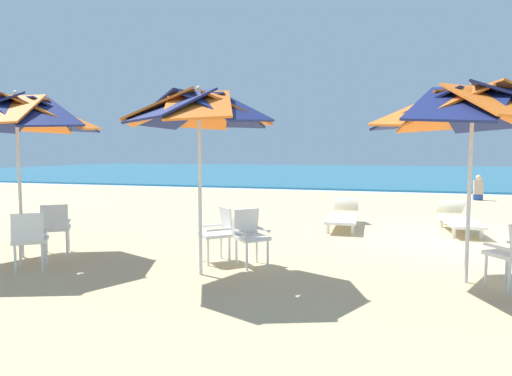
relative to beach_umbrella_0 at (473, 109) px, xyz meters
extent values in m
plane|color=#D3B784|center=(0.59, 2.45, -2.29)|extent=(80.00, 80.00, 0.00)
cube|color=teal|center=(0.59, 31.57, -2.24)|extent=(80.00, 36.00, 0.10)
cube|color=white|center=(0.59, 13.27, -2.29)|extent=(80.00, 0.70, 0.01)
cylinder|color=silver|center=(0.00, 0.00, -1.22)|extent=(0.05, 0.05, 2.15)
cube|color=navy|center=(0.24, 0.57, 0.02)|extent=(1.37, 1.42, 0.58)
cube|color=orange|center=(-0.24, 0.57, 0.02)|extent=(1.35, 1.48, 0.58)
cube|color=navy|center=(-0.57, 0.24, 0.02)|extent=(1.42, 1.37, 0.58)
cube|color=orange|center=(-0.57, -0.24, 0.02)|extent=(1.48, 1.35, 0.58)
cube|color=navy|center=(-0.24, -0.57, 0.02)|extent=(1.37, 1.42, 0.58)
cube|color=orange|center=(0.24, -0.57, 0.02)|extent=(1.35, 1.48, 0.58)
sphere|color=silver|center=(0.00, 0.00, 0.32)|extent=(0.08, 0.08, 0.08)
cube|color=white|center=(0.46, -0.13, -1.85)|extent=(0.61, 0.61, 0.05)
cube|color=white|center=(0.30, -0.24, -1.74)|extent=(0.26, 0.35, 0.03)
cylinder|color=white|center=(0.22, -0.09, -2.08)|extent=(0.04, 0.04, 0.41)
cylinder|color=white|center=(0.51, 0.12, -2.08)|extent=(0.04, 0.04, 0.41)
cylinder|color=white|center=(0.42, -0.38, -2.08)|extent=(0.04, 0.04, 0.41)
cylinder|color=silver|center=(-3.54, -0.63, -1.19)|extent=(0.05, 0.05, 2.20)
cube|color=orange|center=(-3.07, -0.44, 0.04)|extent=(1.17, 1.12, 0.49)
cube|color=navy|center=(-3.35, -0.16, 0.04)|extent=(1.11, 1.20, 0.49)
cube|color=orange|center=(-3.74, -0.16, 0.04)|extent=(1.12, 1.17, 0.49)
cube|color=navy|center=(-4.01, -0.44, 0.04)|extent=(1.20, 1.11, 0.49)
cube|color=orange|center=(-4.01, -0.83, 0.04)|extent=(1.17, 1.12, 0.49)
cube|color=navy|center=(-3.74, -1.11, 0.04)|extent=(1.11, 1.20, 0.49)
cube|color=orange|center=(-3.35, -1.11, 0.04)|extent=(1.12, 1.17, 0.49)
cube|color=navy|center=(-3.07, -0.83, 0.04)|extent=(1.20, 1.11, 0.49)
sphere|color=silver|center=(-3.54, -0.63, 0.31)|extent=(0.08, 0.08, 0.08)
cube|color=white|center=(-2.97, 0.00, -1.85)|extent=(0.62, 0.62, 0.05)
cube|color=white|center=(-3.11, 0.14, -1.63)|extent=(0.37, 0.36, 0.40)
cube|color=white|center=(-2.83, 0.14, -1.74)|extent=(0.31, 0.31, 0.03)
cube|color=white|center=(-3.12, -0.14, -1.74)|extent=(0.31, 0.31, 0.03)
cylinder|color=white|center=(-2.72, -0.01, -2.08)|extent=(0.04, 0.04, 0.41)
cylinder|color=white|center=(-2.98, -0.25, -2.08)|extent=(0.04, 0.04, 0.41)
cylinder|color=white|center=(-2.97, 0.24, -2.08)|extent=(0.04, 0.04, 0.41)
cylinder|color=white|center=(-3.22, 0.00, -2.08)|extent=(0.04, 0.04, 0.41)
cube|color=white|center=(-3.61, 0.09, -1.85)|extent=(0.62, 0.62, 0.05)
cube|color=white|center=(-3.46, 0.22, -1.63)|extent=(0.35, 0.37, 0.40)
cube|color=white|center=(-3.48, -0.06, -1.74)|extent=(0.32, 0.30, 0.03)
cube|color=white|center=(-3.75, 0.24, -1.74)|extent=(0.32, 0.30, 0.03)
cylinder|color=white|center=(-3.62, -0.16, -2.08)|extent=(0.04, 0.04, 0.41)
cylinder|color=white|center=(-3.86, 0.10, -2.08)|extent=(0.04, 0.04, 0.41)
cylinder|color=white|center=(-3.36, 0.08, -2.08)|extent=(0.04, 0.04, 0.41)
cylinder|color=white|center=(-3.60, 0.34, -2.08)|extent=(0.04, 0.04, 0.41)
cylinder|color=silver|center=(-6.77, -0.52, -1.20)|extent=(0.05, 0.05, 2.19)
cube|color=orange|center=(-6.20, -0.28, 0.07)|extent=(1.41, 1.36, 0.58)
cube|color=navy|center=(-6.53, 0.05, 0.07)|extent=(1.35, 1.46, 0.58)
cube|color=orange|center=(-7.01, 0.05, 0.07)|extent=(1.36, 1.41, 0.58)
cube|color=navy|center=(-7.34, -0.28, 0.07)|extent=(1.46, 1.35, 0.58)
cube|color=navy|center=(-6.20, -0.75, 0.07)|extent=(1.46, 1.35, 0.58)
sphere|color=silver|center=(-6.77, -0.52, 0.39)|extent=(0.08, 0.08, 0.08)
cube|color=white|center=(-6.04, -1.10, -1.85)|extent=(0.61, 0.61, 0.05)
cube|color=white|center=(-5.93, -1.26, -1.63)|extent=(0.40, 0.31, 0.40)
cube|color=white|center=(-6.21, -1.21, -1.74)|extent=(0.26, 0.35, 0.03)
cube|color=white|center=(-5.88, -0.98, -1.74)|extent=(0.26, 0.35, 0.03)
cylinder|color=white|center=(-6.29, -1.05, -2.08)|extent=(0.04, 0.04, 0.41)
cylinder|color=white|center=(-5.99, -0.85, -2.08)|extent=(0.04, 0.04, 0.41)
cylinder|color=white|center=(-6.09, -1.34, -2.08)|extent=(0.04, 0.04, 0.41)
cylinder|color=white|center=(-5.80, -1.14, -2.08)|extent=(0.04, 0.04, 0.41)
cube|color=white|center=(-6.40, -0.15, -1.85)|extent=(0.61, 0.61, 0.05)
cube|color=white|center=(-6.29, -0.32, -1.63)|extent=(0.40, 0.32, 0.40)
cube|color=white|center=(-6.57, -0.27, -1.74)|extent=(0.26, 0.35, 0.03)
cube|color=white|center=(-6.24, -0.04, -1.74)|extent=(0.26, 0.35, 0.03)
cylinder|color=white|center=(-6.65, -0.11, -2.08)|extent=(0.04, 0.04, 0.41)
cylinder|color=white|center=(-6.36, 0.09, -2.08)|extent=(0.04, 0.04, 0.41)
cylinder|color=white|center=(-6.45, -0.40, -2.08)|extent=(0.04, 0.04, 0.41)
cylinder|color=white|center=(-6.16, -0.20, -2.08)|extent=(0.04, 0.04, 0.41)
cube|color=white|center=(0.52, 3.86, -2.04)|extent=(0.74, 1.74, 0.06)
cube|color=white|center=(0.46, 4.91, -1.85)|extent=(0.64, 0.52, 0.36)
cube|color=white|center=(0.82, 3.24, -2.18)|extent=(0.06, 0.06, 0.22)
cube|color=white|center=(0.30, 3.21, -2.18)|extent=(0.06, 0.06, 0.22)
cube|color=white|center=(0.74, 4.51, -2.18)|extent=(0.06, 0.06, 0.22)
cube|color=white|center=(0.23, 4.48, -2.18)|extent=(0.06, 0.06, 0.22)
cube|color=white|center=(-1.95, 3.67, -2.04)|extent=(0.67, 1.71, 0.06)
cube|color=white|center=(-1.96, 4.72, -1.85)|extent=(0.62, 0.49, 0.36)
cube|color=white|center=(-1.68, 3.04, -2.18)|extent=(0.06, 0.06, 0.22)
cube|color=white|center=(-2.19, 3.03, -2.18)|extent=(0.06, 0.06, 0.22)
cube|color=white|center=(-1.70, 4.31, -2.18)|extent=(0.06, 0.06, 0.22)
cube|color=white|center=(-2.21, 4.30, -2.18)|extent=(0.06, 0.06, 0.22)
cube|color=#2D4CA5|center=(2.23, 11.13, -2.19)|extent=(0.30, 0.24, 0.20)
cube|color=beige|center=(2.23, 11.11, -1.83)|extent=(0.30, 0.25, 0.54)
sphere|color=beige|center=(2.23, 11.10, -1.47)|extent=(0.20, 0.20, 0.20)
cube|color=beige|center=(2.23, 11.53, -2.22)|extent=(0.26, 0.76, 0.14)
camera|label=1|loc=(-1.09, -6.25, -0.56)|focal=30.68mm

